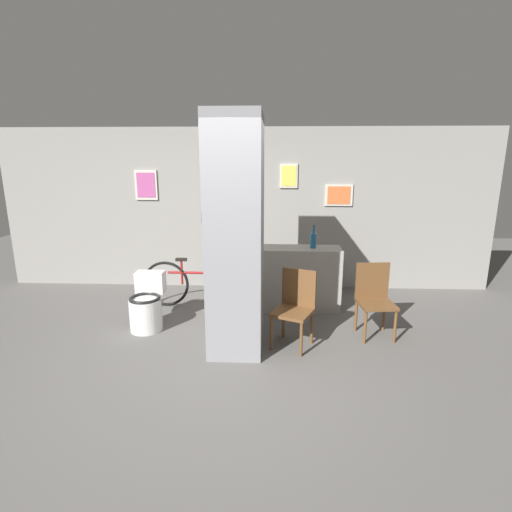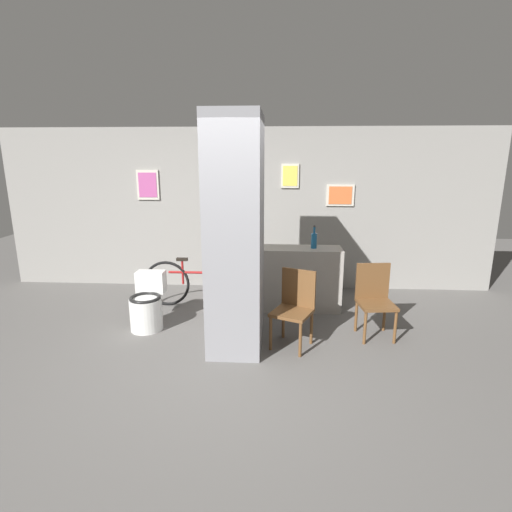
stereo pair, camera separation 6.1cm
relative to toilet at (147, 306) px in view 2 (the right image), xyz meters
The scene contains 9 objects.
ground_plane 1.44m from the toilet, 36.71° to the right, with size 14.00×14.00×0.00m, color #5B5956.
wall_back 2.34m from the toilet, 57.69° to the left, with size 8.00×0.09×2.60m.
pillar_center 1.59m from the toilet, 14.69° to the right, with size 0.62×1.06×2.60m.
counter_shelf 2.05m from the toilet, 22.99° to the left, with size 1.34×0.44×0.90m.
toilet is the anchor object (origin of this frame).
chair_near_pillar 1.90m from the toilet, 10.94° to the right, with size 0.55×0.55×0.88m.
chair_by_doorway 2.85m from the toilet, ahead, with size 0.45×0.45×0.88m.
bicycle 0.95m from the toilet, 56.40° to the left, with size 1.65×0.42×0.73m.
bottle_tall 2.41m from the toilet, 20.14° to the left, with size 0.08×0.08×0.33m.
Camera 2 is at (0.55, -3.85, 2.15)m, focal length 28.00 mm.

